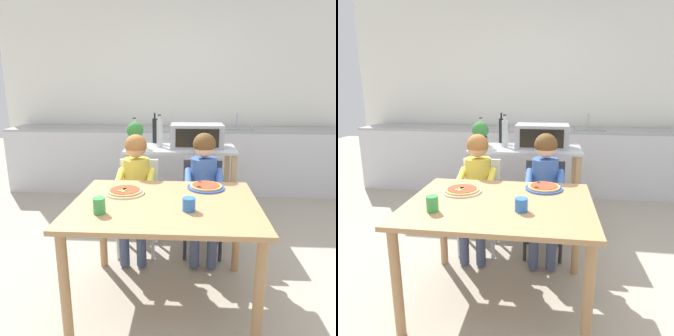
{
  "view_description": "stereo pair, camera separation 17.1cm",
  "coord_description": "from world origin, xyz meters",
  "views": [
    {
      "loc": [
        0.14,
        -1.93,
        1.46
      ],
      "look_at": [
        0.0,
        0.3,
        0.88
      ],
      "focal_mm": 34.07,
      "sensor_mm": 36.0,
      "label": 1
    },
    {
      "loc": [
        0.31,
        -1.92,
        1.46
      ],
      "look_at": [
        0.0,
        0.3,
        0.88
      ],
      "focal_mm": 34.07,
      "sensor_mm": 36.0,
      "label": 2
    }
  ],
  "objects": [
    {
      "name": "dining_chair_right",
      "position": [
        0.28,
        0.74,
        0.48
      ],
      "size": [
        0.36,
        0.36,
        0.81
      ],
      "color": "#333338",
      "rests_on": "ground"
    },
    {
      "name": "dining_table",
      "position": [
        0.0,
        0.0,
        0.63
      ],
      "size": [
        1.2,
        0.93,
        0.73
      ],
      "color": "#AD7F51",
      "rests_on": "ground"
    },
    {
      "name": "bottle_squat_spirits",
      "position": [
        -0.22,
        1.48,
        0.99
      ],
      "size": [
        0.05,
        0.05,
        0.32
      ],
      "color": "black",
      "rests_on": "kitchen_island_cart"
    },
    {
      "name": "bottle_dark_olive_oil",
      "position": [
        -0.14,
        1.24,
        1.0
      ],
      "size": [
        0.06,
        0.06,
        0.33
      ],
      "color": "#ADB7B2",
      "rests_on": "kitchen_island_cart"
    },
    {
      "name": "child_in_yellow_shirt",
      "position": [
        -0.29,
        0.61,
        0.67
      ],
      "size": [
        0.32,
        0.42,
        1.05
      ],
      "color": "#424C6B",
      "rests_on": "ground"
    },
    {
      "name": "child_in_blue_striped_shirt",
      "position": [
        0.28,
        0.62,
        0.69
      ],
      "size": [
        0.32,
        0.42,
        1.07
      ],
      "color": "#424C6B",
      "rests_on": "ground"
    },
    {
      "name": "bottle_slim_sauce",
      "position": [
        -0.42,
        1.39,
        0.97
      ],
      "size": [
        0.07,
        0.07,
        0.28
      ],
      "color": "#ADB7B2",
      "rests_on": "kitchen_island_cart"
    },
    {
      "name": "kitchen_counter",
      "position": [
        0.0,
        2.51,
        0.44
      ],
      "size": [
        4.73,
        0.6,
        1.09
      ],
      "color": "silver",
      "rests_on": "ground"
    },
    {
      "name": "pizza_plate_cream",
      "position": [
        -0.29,
        0.16,
        0.74
      ],
      "size": [
        0.27,
        0.27,
        0.03
      ],
      "color": "beige",
      "rests_on": "dining_table"
    },
    {
      "name": "toaster_oven",
      "position": [
        0.23,
        1.26,
        0.97
      ],
      "size": [
        0.52,
        0.33,
        0.23
      ],
      "color": "#999BA0",
      "rests_on": "kitchen_island_cart"
    },
    {
      "name": "back_wall_tiled",
      "position": [
        0.0,
        2.92,
        1.35
      ],
      "size": [
        5.26,
        0.12,
        2.7
      ],
      "color": "white",
      "rests_on": "ground"
    },
    {
      "name": "drinking_cup_green",
      "position": [
        -0.37,
        -0.21,
        0.78
      ],
      "size": [
        0.07,
        0.07,
        0.1
      ],
      "primitive_type": "cylinder",
      "color": "green",
      "rests_on": "dining_table"
    },
    {
      "name": "drinking_cup_blue",
      "position": [
        0.15,
        -0.14,
        0.77
      ],
      "size": [
        0.08,
        0.08,
        0.08
      ],
      "primitive_type": "cylinder",
      "color": "blue",
      "rests_on": "dining_table"
    },
    {
      "name": "dining_chair_left",
      "position": [
        -0.29,
        0.73,
        0.48
      ],
      "size": [
        0.36,
        0.36,
        0.81
      ],
      "color": "silver",
      "rests_on": "ground"
    },
    {
      "name": "pizza_plate_blue_rimmed",
      "position": [
        0.28,
        0.3,
        0.74
      ],
      "size": [
        0.27,
        0.27,
        0.03
      ],
      "color": "#3356B7",
      "rests_on": "dining_table"
    },
    {
      "name": "kitchen_island_cart",
      "position": [
        0.07,
        1.28,
        0.58
      ],
      "size": [
        1.1,
        0.6,
        0.86
      ],
      "color": "#B7BABF",
      "rests_on": "ground"
    },
    {
      "name": "potted_herb_plant",
      "position": [
        -0.38,
        1.19,
        0.99
      ],
      "size": [
        0.17,
        0.17,
        0.26
      ],
      "color": "#4C4C51",
      "rests_on": "kitchen_island_cart"
    },
    {
      "name": "ground_plane",
      "position": [
        0.0,
        1.14,
        0.0
      ],
      "size": [
        11.43,
        11.43,
        0.0
      ],
      "primitive_type": "plane",
      "color": "#A89E8C"
    }
  ]
}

